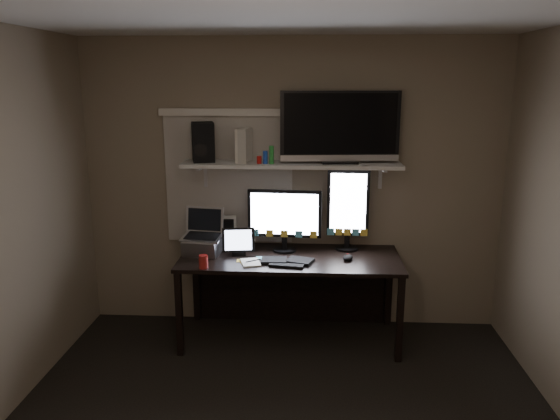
# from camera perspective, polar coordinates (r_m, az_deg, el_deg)

# --- Properties ---
(ceiling) EXTENTS (3.60, 3.60, 0.00)m
(ceiling) POSITION_cam_1_polar(r_m,az_deg,el_deg) (2.86, 0.03, 20.50)
(ceiling) COLOR silver
(ceiling) RESTS_ON back_wall
(back_wall) EXTENTS (3.60, 0.00, 3.60)m
(back_wall) POSITION_cam_1_polar(r_m,az_deg,el_deg) (4.73, 1.29, 2.54)
(back_wall) COLOR #776855
(back_wall) RESTS_ON floor
(window_blinds) EXTENTS (1.10, 0.02, 1.10)m
(window_blinds) POSITION_cam_1_polar(r_m,az_deg,el_deg) (4.75, -5.37, 3.16)
(window_blinds) COLOR beige
(window_blinds) RESTS_ON back_wall
(desk) EXTENTS (1.80, 0.75, 0.73)m
(desk) POSITION_cam_1_polar(r_m,az_deg,el_deg) (4.67, 1.13, -6.48)
(desk) COLOR black
(desk) RESTS_ON floor
(wall_shelf) EXTENTS (1.80, 0.35, 0.03)m
(wall_shelf) POSITION_cam_1_polar(r_m,az_deg,el_deg) (4.52, 1.22, 4.79)
(wall_shelf) COLOR silver
(wall_shelf) RESTS_ON back_wall
(monitor_landscape) EXTENTS (0.62, 0.11, 0.54)m
(monitor_landscape) POSITION_cam_1_polar(r_m,az_deg,el_deg) (4.57, 0.47, -1.06)
(monitor_landscape) COLOR black
(monitor_landscape) RESTS_ON desk
(monitor_portrait) EXTENTS (0.35, 0.08, 0.70)m
(monitor_portrait) POSITION_cam_1_polar(r_m,az_deg,el_deg) (4.63, 7.10, 0.06)
(monitor_portrait) COLOR black
(monitor_portrait) RESTS_ON desk
(keyboard) EXTENTS (0.43, 0.22, 0.03)m
(keyboard) POSITION_cam_1_polar(r_m,az_deg,el_deg) (4.36, 0.73, -5.33)
(keyboard) COLOR black
(keyboard) RESTS_ON desk
(mouse) EXTENTS (0.11, 0.13, 0.04)m
(mouse) POSITION_cam_1_polar(r_m,az_deg,el_deg) (4.44, 7.10, -4.94)
(mouse) COLOR black
(mouse) RESTS_ON desk
(notepad) EXTENTS (0.19, 0.23, 0.01)m
(notepad) POSITION_cam_1_polar(r_m,az_deg,el_deg) (4.35, -3.10, -5.50)
(notepad) COLOR silver
(notepad) RESTS_ON desk
(tablet) EXTENTS (0.28, 0.15, 0.23)m
(tablet) POSITION_cam_1_polar(r_m,az_deg,el_deg) (4.52, -4.34, -3.29)
(tablet) COLOR black
(tablet) RESTS_ON desk
(file_sorter) EXTENTS (0.21, 0.10, 0.26)m
(file_sorter) POSITION_cam_1_polar(r_m,az_deg,el_deg) (4.77, -6.04, -2.23)
(file_sorter) COLOR black
(file_sorter) RESTS_ON desk
(laptop) EXTENTS (0.36, 0.31, 0.37)m
(laptop) POSITION_cam_1_polar(r_m,az_deg,el_deg) (4.55, -8.12, -2.36)
(laptop) COLOR #B3B2B7
(laptop) RESTS_ON desk
(cup) EXTENTS (0.08, 0.08, 0.10)m
(cup) POSITION_cam_1_polar(r_m,az_deg,el_deg) (4.26, -8.00, -5.37)
(cup) COLOR maroon
(cup) RESTS_ON desk
(sticky_notes) EXTENTS (0.39, 0.34, 0.00)m
(sticky_notes) POSITION_cam_1_polar(r_m,az_deg,el_deg) (4.42, -3.82, -5.23)
(sticky_notes) COLOR yellow
(sticky_notes) RESTS_ON desk
(tv) EXTENTS (0.98, 0.27, 0.58)m
(tv) POSITION_cam_1_polar(r_m,az_deg,el_deg) (4.49, 6.28, 8.58)
(tv) COLOR black
(tv) RESTS_ON wall_shelf
(game_console) EXTENTS (0.12, 0.24, 0.28)m
(game_console) POSITION_cam_1_polar(r_m,az_deg,el_deg) (4.56, -3.82, 6.77)
(game_console) COLOR beige
(game_console) RESTS_ON wall_shelf
(speaker) EXTENTS (0.23, 0.25, 0.32)m
(speaker) POSITION_cam_1_polar(r_m,az_deg,el_deg) (4.60, -8.04, 7.05)
(speaker) COLOR black
(speaker) RESTS_ON wall_shelf
(bottles) EXTENTS (0.24, 0.07, 0.15)m
(bottles) POSITION_cam_1_polar(r_m,az_deg,el_deg) (4.44, -1.55, 5.82)
(bottles) COLOR #A50F0C
(bottles) RESTS_ON wall_shelf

